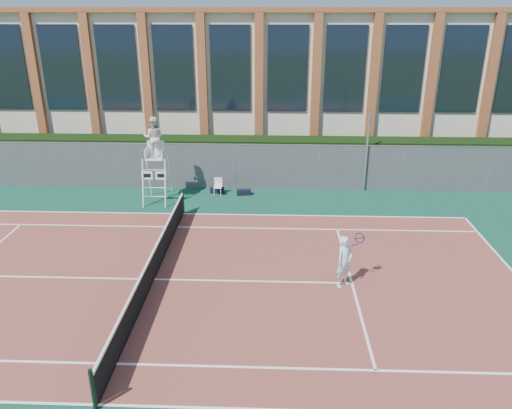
{
  "coord_description": "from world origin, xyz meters",
  "views": [
    {
      "loc": [
        3.85,
        -13.99,
        8.29
      ],
      "look_at": [
        3.21,
        3.0,
        1.5
      ],
      "focal_mm": 35.0,
      "sensor_mm": 36.0,
      "label": 1
    }
  ],
  "objects_px": {
    "umpire_chair": "(154,140)",
    "plastic_chair": "(218,185)",
    "tennis_player": "(345,261)",
    "steel_pole": "(366,153)"
  },
  "relations": [
    {
      "from": "plastic_chair",
      "to": "tennis_player",
      "type": "xyz_separation_m",
      "value": [
        4.85,
        -8.07,
        0.4
      ]
    },
    {
      "from": "tennis_player",
      "to": "plastic_chair",
      "type": "bearing_deg",
      "value": 120.99
    },
    {
      "from": "steel_pole",
      "to": "tennis_player",
      "type": "xyz_separation_m",
      "value": [
        -2.07,
        -8.82,
        -1.0
      ]
    },
    {
      "from": "umpire_chair",
      "to": "steel_pole",
      "type": "bearing_deg",
      "value": 9.78
    },
    {
      "from": "steel_pole",
      "to": "tennis_player",
      "type": "height_order",
      "value": "steel_pole"
    },
    {
      "from": "plastic_chair",
      "to": "tennis_player",
      "type": "height_order",
      "value": "tennis_player"
    },
    {
      "from": "umpire_chair",
      "to": "plastic_chair",
      "type": "height_order",
      "value": "umpire_chair"
    },
    {
      "from": "steel_pole",
      "to": "tennis_player",
      "type": "distance_m",
      "value": 9.11
    },
    {
      "from": "umpire_chair",
      "to": "plastic_chair",
      "type": "xyz_separation_m",
      "value": [
        2.64,
        0.9,
        -2.38
      ]
    },
    {
      "from": "steel_pole",
      "to": "plastic_chair",
      "type": "relative_size",
      "value": 4.68
    }
  ]
}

